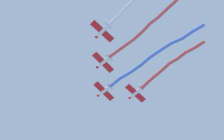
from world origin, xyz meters
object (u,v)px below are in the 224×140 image
airplane_lead (104,91)px  airplane_right_wing (136,93)px  airplane_left_wing (103,62)px  airplane_slot (102,31)px

airplane_lead → airplane_right_wing: size_ratio=1.03×
airplane_lead → airplane_right_wing: (8.64, 1.57, 0.30)m
airplane_right_wing → airplane_left_wing: bearing=91.9°
airplane_right_wing → airplane_slot: 20.43m
airplane_lead → airplane_right_wing: 8.78m
airplane_slot → airplane_right_wing: bearing=-70.4°
airplane_lead → airplane_left_wing: size_ratio=1.01×
airplane_lead → airplane_slot: bearing=130.5°
airplane_lead → airplane_left_wing: same height
airplane_left_wing → airplane_slot: (0.66, -8.74, -0.30)m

